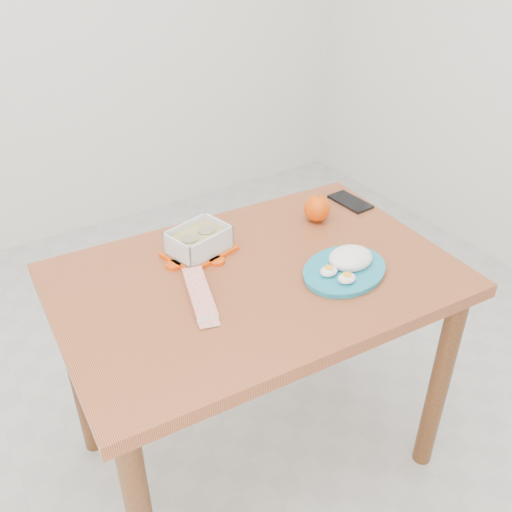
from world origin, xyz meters
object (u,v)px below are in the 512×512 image
food_container (199,242)px  smartphone (350,202)px  orange_fruit (317,208)px  dining_table (256,306)px  rice_plate (347,265)px

food_container → smartphone: food_container is taller
food_container → smartphone: bearing=-13.7°
orange_fruit → smartphone: orange_fruit is taller
dining_table → smartphone: size_ratio=7.52×
dining_table → orange_fruit: bearing=28.1°
orange_fruit → smartphone: size_ratio=0.56×
food_container → rice_plate: (0.30, -0.30, -0.02)m
orange_fruit → rice_plate: bearing=-111.6°
dining_table → orange_fruit: (0.32, 0.15, 0.15)m
dining_table → orange_fruit: size_ratio=13.31×
food_container → smartphone: 0.57m
food_container → rice_plate: bearing=-59.3°
dining_table → food_container: 0.25m
dining_table → food_container: size_ratio=5.22×
rice_plate → smartphone: 0.41m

